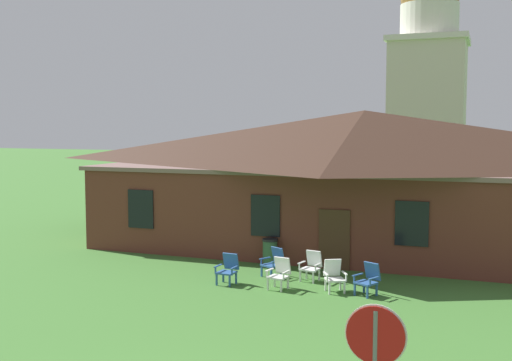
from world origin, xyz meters
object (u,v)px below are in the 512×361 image
(lawn_chair_near_door, at_px, (274,261))
(lawn_chair_left_end, at_px, (280,273))
(lawn_chair_by_porch, at_px, (228,268))
(trash_bin, at_px, (270,252))
(lawn_chair_far_side, at_px, (368,278))
(lawn_chair_right_end, at_px, (334,275))
(lawn_chair_middle, at_px, (312,265))

(lawn_chair_near_door, relative_size, lawn_chair_left_end, 1.00)
(lawn_chair_by_porch, xyz_separation_m, trash_bin, (0.42, 2.82, -0.00))
(lawn_chair_left_end, bearing_deg, lawn_chair_near_door, 115.30)
(lawn_chair_near_door, bearing_deg, lawn_chair_far_side, -19.64)
(trash_bin, bearing_deg, lawn_chair_right_end, -40.70)
(lawn_chair_middle, relative_size, trash_bin, 0.98)
(lawn_chair_near_door, xyz_separation_m, lawn_chair_right_end, (2.30, -1.14, 0.00))
(lawn_chair_by_porch, bearing_deg, lawn_chair_right_end, 5.24)
(lawn_chair_near_door, bearing_deg, lawn_chair_by_porch, -125.63)
(lawn_chair_left_end, bearing_deg, lawn_chair_by_porch, -179.68)
(lawn_chair_by_porch, xyz_separation_m, lawn_chair_right_end, (3.34, 0.31, 0.00))
(lawn_chair_by_porch, relative_size, lawn_chair_right_end, 1.00)
(lawn_chair_near_door, height_order, trash_bin, trash_bin)
(lawn_chair_middle, bearing_deg, lawn_chair_right_end, -46.51)
(lawn_chair_near_door, bearing_deg, lawn_chair_right_end, -26.31)
(lawn_chair_left_end, relative_size, lawn_chair_right_end, 1.00)
(lawn_chair_right_end, bearing_deg, trash_bin, 139.30)
(lawn_chair_near_door, distance_m, lawn_chair_left_end, 1.59)
(lawn_chair_by_porch, distance_m, lawn_chair_middle, 2.71)
(trash_bin, bearing_deg, lawn_chair_near_door, -65.76)
(lawn_chair_by_porch, relative_size, lawn_chair_far_side, 1.00)
(lawn_chair_left_end, distance_m, trash_bin, 3.10)
(lawn_chair_by_porch, height_order, lawn_chair_right_end, same)
(lawn_chair_right_end, bearing_deg, lawn_chair_middle, 133.49)
(lawn_chair_by_porch, relative_size, lawn_chair_near_door, 1.00)
(lawn_chair_near_door, height_order, lawn_chair_far_side, same)
(lawn_chair_left_end, height_order, lawn_chair_right_end, same)
(lawn_chair_right_end, xyz_separation_m, trash_bin, (-2.92, 2.52, -0.00))
(lawn_chair_left_end, bearing_deg, trash_bin, 114.78)
(lawn_chair_right_end, height_order, lawn_chair_far_side, same)
(trash_bin, bearing_deg, lawn_chair_far_side, -32.91)
(lawn_chair_left_end, height_order, lawn_chair_middle, same)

